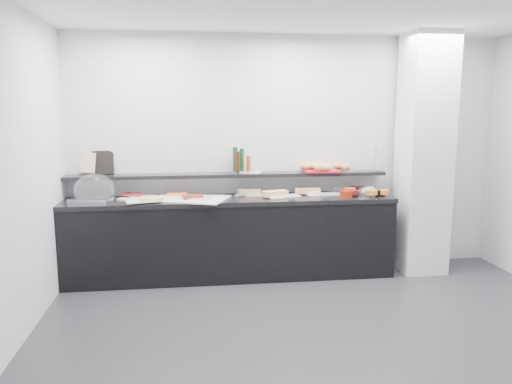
{
  "coord_description": "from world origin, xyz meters",
  "views": [
    {
      "loc": [
        -1.13,
        -3.7,
        1.86
      ],
      "look_at": [
        -0.45,
        1.45,
        1.0
      ],
      "focal_mm": 35.0,
      "sensor_mm": 36.0,
      "label": 1
    }
  ],
  "objects": [
    {
      "name": "bread_roll_ne",
      "position": [
        0.61,
        1.98,
        1.21
      ],
      "size": [
        0.14,
        0.1,
        0.08
      ],
      "primitive_type": "ellipsoid",
      "rotation": [
        0.0,
        0.0,
        -0.22
      ],
      "color": "tan",
      "rests_on": "bread_tray"
    },
    {
      "name": "food_cheese",
      "position": [
        -1.55,
        1.53,
        0.94
      ],
      "size": [
        0.26,
        0.21,
        0.02
      ],
      "primitive_type": "cube",
      "rotation": [
        0.0,
        0.0,
        0.34
      ],
      "color": "#E4CC58",
      "rests_on": "platter_cheese"
    },
    {
      "name": "bottle_brown",
      "position": [
        -0.61,
        1.81,
        1.28
      ],
      "size": [
        0.06,
        0.06,
        0.24
      ],
      "primitive_type": "cylinder",
      "rotation": [
        0.0,
        0.0,
        -0.11
      ],
      "color": "#37190A",
      "rests_on": "condiment_tray"
    },
    {
      "name": "bottle_hot",
      "position": [
        -0.48,
        1.87,
        1.25
      ],
      "size": [
        0.06,
        0.06,
        0.18
      ],
      "primitive_type": "cylinder",
      "rotation": [
        0.0,
        0.0,
        -0.36
      ],
      "color": "#AA370C",
      "rests_on": "condiment_tray"
    },
    {
      "name": "platter_salmon",
      "position": [
        -1.31,
        1.79,
        0.92
      ],
      "size": [
        0.36,
        0.27,
        0.01
      ],
      "primitive_type": "cube",
      "rotation": [
        0.0,
        0.0,
        -0.14
      ],
      "color": "silver",
      "rests_on": "linen_runner"
    },
    {
      "name": "food_meat_b",
      "position": [
        -1.11,
        1.61,
        0.94
      ],
      "size": [
        0.23,
        0.19,
        0.02
      ],
      "primitive_type": "cube",
      "rotation": [
        0.0,
        0.0,
        0.31
      ],
      "color": "maroon",
      "rests_on": "platter_meat_b"
    },
    {
      "name": "fill_glass_cream",
      "position": [
        0.89,
        1.78,
        0.95
      ],
      "size": [
        0.18,
        0.18,
        0.05
      ],
      "primitive_type": "cylinder",
      "rotation": [
        0.0,
        0.0,
        0.1
      ],
      "color": "white",
      "rests_on": "bowl_glass_cream"
    },
    {
      "name": "fill_black_fruit",
      "position": [
        1.01,
        1.57,
        0.95
      ],
      "size": [
        0.12,
        0.12,
        0.05
      ],
      "primitive_type": "cylinder",
      "rotation": [
        0.0,
        0.0,
        0.16
      ],
      "color": "orange",
      "rests_on": "bowl_black_fruit"
    },
    {
      "name": "bread_roll_midw",
      "position": [
        0.33,
        1.87,
        1.21
      ],
      "size": [
        0.15,
        0.13,
        0.08
      ],
      "primitive_type": "ellipsoid",
      "rotation": [
        0.0,
        0.0,
        -0.37
      ],
      "color": "gold",
      "rests_on": "bread_tray"
    },
    {
      "name": "bottle_green_a",
      "position": [
        -0.55,
        1.94,
        1.29
      ],
      "size": [
        0.05,
        0.05,
        0.26
      ],
      "primitive_type": "cylinder",
      "rotation": [
        0.0,
        0.0,
        -0.03
      ],
      "color": "#103B19",
      "rests_on": "condiment_tray"
    },
    {
      "name": "shaker_pepper",
      "position": [
        -0.38,
        1.87,
        1.2
      ],
      "size": [
        0.04,
        0.04,
        0.07
      ],
      "primitive_type": "cylinder",
      "rotation": [
        0.0,
        0.0,
        -0.2
      ],
      "color": "white",
      "rests_on": "condiment_tray"
    },
    {
      "name": "buffet_cabinet",
      "position": [
        -0.7,
        1.7,
        0.42
      ],
      "size": [
        3.6,
        0.6,
        0.85
      ],
      "primitive_type": "cube",
      "color": "black",
      "rests_on": "ground"
    },
    {
      "name": "bowl_glass_fruit",
      "position": [
        0.54,
        1.81,
        0.94
      ],
      "size": [
        0.18,
        0.18,
        0.07
      ],
      "primitive_type": "cylinder",
      "rotation": [
        0.0,
        0.0,
        -0.25
      ],
      "color": "silver",
      "rests_on": "counter_top"
    },
    {
      "name": "bread_roll_nw",
      "position": [
        0.21,
        1.97,
        1.21
      ],
      "size": [
        0.16,
        0.13,
        0.08
      ],
      "primitive_type": "ellipsoid",
      "rotation": [
        0.0,
        0.0,
        -0.27
      ],
      "color": "#D8A652",
      "rests_on": "bread_tray"
    },
    {
      "name": "bowl_black_jam",
      "position": [
        0.74,
        1.83,
        0.94
      ],
      "size": [
        0.17,
        0.17,
        0.07
      ],
      "primitive_type": "cylinder",
      "rotation": [
        0.0,
        0.0,
        0.3
      ],
      "color": "black",
      "rests_on": "counter_top"
    },
    {
      "name": "fill_black_jam",
      "position": [
        0.83,
        1.81,
        0.95
      ],
      "size": [
        0.13,
        0.13,
        0.05
      ],
      "primitive_type": "cylinder",
      "rotation": [
        0.0,
        0.0,
        -0.15
      ],
      "color": "#58140C",
      "rests_on": "bowl_black_jam"
    },
    {
      "name": "bowl_glass_salmon",
      "position": [
        0.81,
        1.61,
        0.94
      ],
      "size": [
        0.18,
        0.18,
        0.07
      ],
      "primitive_type": "cylinder",
      "rotation": [
        0.0,
        0.0,
        -0.2
      ],
      "color": "white",
      "rests_on": "counter_top"
    },
    {
      "name": "bowl_glass_cream",
      "position": [
        1.02,
        1.78,
        0.94
      ],
      "size": [
        0.19,
        0.19,
        0.07
      ],
      "primitive_type": "cylinder",
      "rotation": [
        0.0,
        0.0,
        -0.08
      ],
      "color": "silver",
      "rests_on": "counter_top"
    },
    {
      "name": "platter_cheese",
      "position": [
        -1.64,
        1.53,
        0.92
      ],
      "size": [
        0.39,
        0.31,
        0.01
      ],
      "primitive_type": "cube",
      "rotation": [
        0.0,
        0.0,
        0.26
      ],
      "color": "white",
      "rests_on": "linen_runner"
    },
    {
      "name": "bread_roll_sw",
      "position": [
        0.4,
        1.79,
        1.21
      ],
      "size": [
        0.18,
        0.15,
        0.08
      ],
      "primitive_type": "ellipsoid",
      "rotation": [
        0.0,
        0.0,
        0.41
      ],
      "color": "tan",
      "rests_on": "bread_tray"
    },
    {
      "name": "sandwich_plate_left",
      "position": [
        -0.45,
        1.82,
        0.91
      ],
      "size": [
        0.38,
        0.23,
        0.01
      ],
      "primitive_type": "cube",
      "rotation": [
        0.0,
        0.0,
        -0.25
      ],
      "color": "silver",
      "rests_on": "counter_top"
    },
    {
      "name": "platter_meat_b",
      "position": [
        -1.03,
        1.58,
        0.92
      ],
      "size": [
        0.27,
        0.2,
        0.01
      ],
      "primitive_type": "cube",
      "rotation": [
        0.0,
        0.0,
        -0.1
      ],
      "color": "silver",
      "rests_on": "linen_runner"
    },
    {
      "name": "sandwich_plate_right",
      "position": [
        0.36,
        1.75,
        0.91
      ],
      "size": [
        0.41,
        0.23,
        0.01
      ],
      "primitive_type": "cube",
      "rotation": [
        0.0,
        0.0,
        0.17
      ],
      "color": "silver",
      "rests_on": "counter_top"
    },
    {
      "name": "bread_tray",
      "position": [
        0.37,
        1.86,
        1.16
      ],
      "size": [
        0.41,
        0.3,
        0.02
      ],
      "primitive_type": "cube",
      "rotation": [
        0.0,
        0.0,
        -0.06
      ],
      "color": "#A81220",
      "rests_on": "wall_shelf"
    },
    {
      "name": "linen_runner",
      "position": [
        -1.31,
        1.73,
        0.91
      ],
      "size": [
        1.24,
        0.91,
        0.01
      ],
      "primitive_type": "cube",
      "rotation": [
        0.0,
        0.0,
        -0.38
      ],
      "color": "silver",
      "rests_on": "counter_top"
    },
    {
      "name": "food_salmon",
      "position": [
        -1.29,
        1.82,
        0.94
      ],
      "size": [
        0.21,
        0.14,
        0.02
      ],
      "primitive_type": "cube",
      "rotation": [
        0.0,
        0.0,
        -0.03
      ],
      "color": "orange",
      "rests_on": "platter_salmon"
    },
    {
      "name": "sandwich_food_left",
      "position": [
        -0.48,
        1.81,
        0.94
      ],
      "size": [
        0.27,
        0.15,
        0.06
      ],
      "primitive_type": "cube",
      "rotation": [
        0.0,
        0.0,
        0.23
      ],
      "color": "tan",
      "rests_on": "sandwich_plate_left"
    },
    {
      "name": "food_meat_a",
      "position": [
        -1.76,
        1.82,
        0.94
      ],
      "size": [
        0.27,
        0.22,
        0.02
      ],
      "primitive_type": "cube",
      "rotation": [
        0.0,
        0.0,
        -0.39
      ],
      "color": "maroon",
      "rests_on": "platter_meat_a"
    },
    {
      "name": "bread_roll_se",
      "position": [
        0.65,
        1.81,
        1.21
      ],
      "size": [
        0.16,
        0.12,
        0.08
      ],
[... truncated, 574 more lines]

